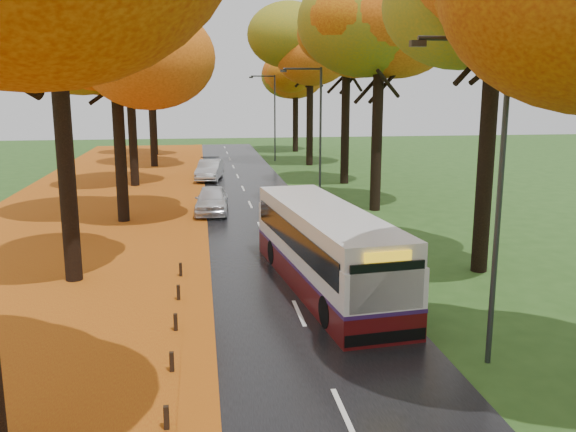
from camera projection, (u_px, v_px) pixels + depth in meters
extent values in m
cube|color=black|center=(258.00, 223.00, 31.31)|extent=(6.50, 90.00, 0.04)
cube|color=silver|center=(258.00, 222.00, 31.30)|extent=(0.12, 90.00, 0.01)
cube|color=#93300D|center=(77.00, 229.00, 30.05)|extent=(12.00, 90.00, 0.02)
cube|color=#B16712|center=(199.00, 224.00, 30.88)|extent=(0.90, 90.00, 0.01)
cylinder|color=black|center=(65.00, 154.00, 21.09)|extent=(0.60, 0.60, 9.15)
cylinder|color=black|center=(120.00, 144.00, 30.98)|extent=(0.60, 0.60, 8.00)
ellipsoid|color=orange|center=(114.00, 43.00, 29.95)|extent=(9.20, 9.20, 7.18)
cylinder|color=black|center=(132.00, 125.00, 42.45)|extent=(0.60, 0.60, 8.58)
ellipsoid|color=orange|center=(128.00, 45.00, 41.35)|extent=(8.00, 8.00, 6.24)
cylinder|color=black|center=(152.00, 114.00, 53.13)|extent=(0.60, 0.60, 9.15)
ellipsoid|color=orange|center=(149.00, 46.00, 51.95)|extent=(9.20, 9.20, 7.18)
cylinder|color=black|center=(154.00, 116.00, 62.85)|extent=(0.60, 0.60, 8.00)
ellipsoid|color=orange|center=(151.00, 66.00, 61.82)|extent=(8.00, 8.00, 6.24)
cylinder|color=black|center=(487.00, 150.00, 22.21)|extent=(0.60, 0.60, 9.22)
cylinder|color=black|center=(377.00, 138.00, 33.86)|extent=(0.60, 0.60, 8.19)
ellipsoid|color=orange|center=(380.00, 43.00, 32.80)|extent=(9.20, 9.20, 7.18)
cylinder|color=black|center=(345.00, 123.00, 43.57)|extent=(0.60, 0.60, 8.70)
ellipsoid|color=orange|center=(347.00, 44.00, 42.45)|extent=(8.20, 8.20, 6.40)
cylinder|color=black|center=(310.00, 113.00, 54.09)|extent=(0.60, 0.60, 9.22)
ellipsoid|color=orange|center=(310.00, 46.00, 52.91)|extent=(9.20, 9.20, 7.18)
cylinder|color=black|center=(295.00, 114.00, 65.90)|extent=(0.60, 0.60, 8.19)
ellipsoid|color=orange|center=(296.00, 65.00, 64.85)|extent=(8.20, 8.20, 6.40)
cube|color=black|center=(166.00, 418.00, 12.34)|extent=(0.11, 0.11, 0.52)
cube|color=black|center=(172.00, 362.00, 14.86)|extent=(0.11, 0.11, 0.52)
cube|color=black|center=(176.00, 322.00, 17.38)|extent=(0.11, 0.11, 0.52)
cube|color=black|center=(178.00, 293.00, 19.89)|extent=(0.11, 0.11, 0.52)
cube|color=black|center=(181.00, 270.00, 22.41)|extent=(0.11, 0.11, 0.52)
cylinder|color=#333538|center=(499.00, 208.00, 14.61)|extent=(0.14, 0.14, 8.00)
cylinder|color=#333538|center=(465.00, 39.00, 13.66)|extent=(2.20, 0.11, 0.11)
cube|color=#333538|center=(418.00, 44.00, 13.53)|extent=(0.35, 0.18, 0.14)
cylinder|color=#333538|center=(320.00, 137.00, 35.92)|extent=(0.14, 0.14, 8.00)
cylinder|color=#333538|center=(302.00, 69.00, 34.96)|extent=(2.20, 0.11, 0.11)
cube|color=#333538|center=(283.00, 71.00, 34.83)|extent=(0.35, 0.18, 0.14)
cylinder|color=#333538|center=(275.00, 119.00, 57.23)|extent=(0.14, 0.14, 8.00)
cylinder|color=#333538|center=(263.00, 76.00, 56.27)|extent=(2.20, 0.11, 0.11)
cube|color=#333538|center=(251.00, 77.00, 56.14)|extent=(0.35, 0.18, 0.14)
cube|color=#480B0C|center=(325.00, 275.00, 21.12)|extent=(3.55, 10.68, 0.86)
cube|color=silver|center=(325.00, 245.00, 20.91)|extent=(3.55, 10.68, 1.24)
cube|color=silver|center=(325.00, 218.00, 20.71)|extent=(3.48, 10.47, 0.67)
cube|color=#331855|center=(325.00, 261.00, 21.02)|extent=(3.57, 10.70, 0.11)
cube|color=black|center=(325.00, 235.00, 20.83)|extent=(3.49, 9.85, 0.81)
cube|color=black|center=(387.00, 287.00, 15.94)|extent=(2.09, 0.30, 1.33)
cube|color=yellow|center=(388.00, 257.00, 15.77)|extent=(1.31, 0.21, 0.27)
cube|color=black|center=(385.00, 337.00, 16.24)|extent=(2.33, 0.38, 0.33)
cylinder|color=black|center=(328.00, 312.00, 17.47)|extent=(0.37, 0.98, 0.95)
cylinder|color=black|center=(396.00, 305.00, 18.01)|extent=(0.37, 0.98, 0.95)
cylinder|color=black|center=(274.00, 252.00, 23.82)|extent=(0.37, 0.98, 0.95)
cylinder|color=black|center=(326.00, 249.00, 24.35)|extent=(0.37, 0.98, 0.95)
imported|color=silver|center=(212.00, 200.00, 33.51)|extent=(2.04, 4.48, 1.49)
imported|color=#A8ABB0|center=(210.00, 170.00, 45.63)|extent=(2.35, 4.74, 1.49)
imported|color=black|center=(210.00, 167.00, 48.37)|extent=(1.95, 4.43, 1.27)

